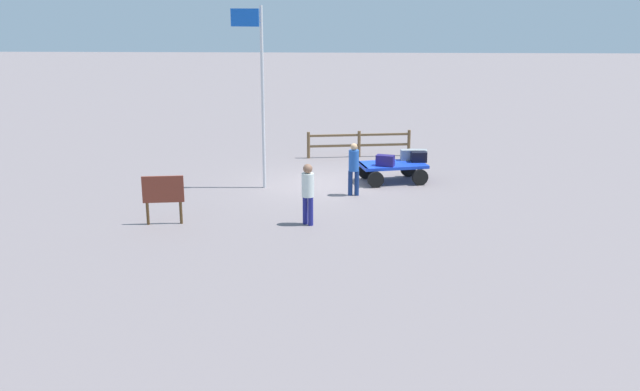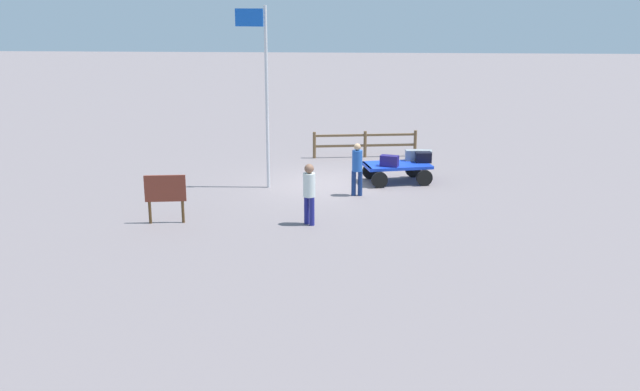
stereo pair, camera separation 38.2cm
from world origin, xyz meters
name	(u,v)px [view 2 (the right image)]	position (x,y,z in m)	size (l,w,h in m)	color
ground_plane	(328,184)	(0.00, 0.00, 0.00)	(120.00, 120.00, 0.00)	slate
luggage_cart	(396,168)	(-2.25, -0.39, 0.48)	(2.39, 1.80, 0.63)	blue
suitcase_maroon	(423,155)	(-3.16, -1.03, 0.80)	(0.63, 0.43, 0.34)	gray
suitcase_navy	(413,155)	(-2.81, -0.93, 0.81)	(0.51, 0.33, 0.36)	gray
suitcase_tan	(389,161)	(-1.99, -0.03, 0.81)	(0.64, 0.45, 0.36)	navy
suitcase_dark	(423,157)	(-3.15, -0.70, 0.80)	(0.54, 0.43, 0.34)	black
worker_lead	(357,166)	(-0.95, 1.35, 0.94)	(0.34, 0.32, 1.65)	navy
worker_trailing	(309,189)	(0.31, 4.41, 0.99)	(0.47, 0.47, 1.69)	navy
flagpole	(263,83)	(2.03, 0.51, 3.38)	(1.00, 0.20, 5.74)	silver
signboard	(165,192)	(4.21, 4.51, 0.89)	(1.11, 0.21, 1.34)	#4C3319
wooden_fence	(365,142)	(-1.21, -4.30, 0.59)	(4.01, 0.71, 1.02)	brown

